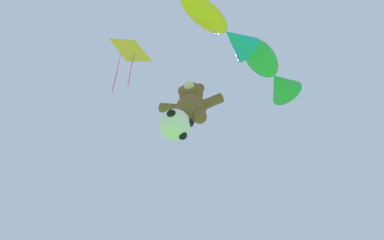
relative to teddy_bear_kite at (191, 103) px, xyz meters
The scene contains 5 objects.
teddy_bear_kite is the anchor object (origin of this frame).
soccer_ball_kite 1.31m from the teddy_bear_kite, 136.91° to the right, with size 0.78×0.77×0.72m.
fish_kite_emerald 3.05m from the teddy_bear_kite, 13.64° to the left, with size 1.79×2.32×1.00m.
fish_kite_goldfin 2.05m from the teddy_bear_kite, 52.59° to the right, with size 1.95×2.15×0.77m.
diamond_kite 3.87m from the teddy_bear_kite, behind, with size 1.17×1.04×3.29m.
Camera 1 is at (2.92, -0.62, 1.22)m, focal length 35.00 mm.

